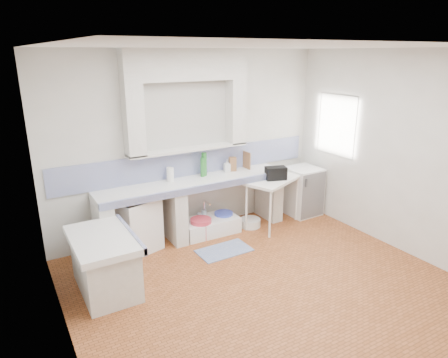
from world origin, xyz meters
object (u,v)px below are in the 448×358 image
fridge (303,191)px  sink (210,226)px  stove (137,224)px  side_table (272,202)px

fridge → sink: bearing=175.2°
stove → sink: (1.16, -0.05, -0.28)m
side_table → fridge: fridge is taller
sink → stove: bearing=178.7°
side_table → fridge: (0.76, 0.13, 0.02)m
sink → side_table: (1.04, -0.25, 0.29)m
stove → sink: bearing=-18.1°
stove → fridge: fridge is taller
stove → sink: 1.19m
stove → fridge: size_ratio=0.93×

